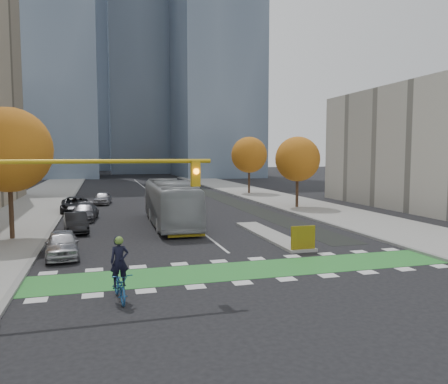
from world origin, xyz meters
TOP-DOWN VIEW (x-y plane):
  - ground at (0.00, 0.00)m, footprint 300.00×300.00m
  - sidewalk_west at (-13.50, 20.00)m, footprint 7.00×120.00m
  - sidewalk_east at (13.50, 20.00)m, footprint 7.00×120.00m
  - curb_west at (-10.00, 20.00)m, footprint 0.30×120.00m
  - curb_east at (10.00, 20.00)m, footprint 0.30×120.00m
  - bike_crossing at (0.00, 1.50)m, footprint 20.00×3.00m
  - centre_line at (0.00, 40.00)m, footprint 0.15×70.00m
  - bike_lane_paint at (7.50, 30.00)m, footprint 2.50×50.00m
  - median_island at (4.00, 9.00)m, footprint 1.60×10.00m
  - hazard_board at (4.00, 4.20)m, footprint 1.40×0.12m
  - tower_nw at (-18.00, 90.00)m, footprint 22.00×22.00m
  - tower_nc at (6.00, 110.00)m, footprint 20.00×20.00m
  - tower_ne at (20.00, 85.00)m, footprint 18.00×24.00m
  - tower_far at (-4.00, 140.00)m, footprint 26.00×26.00m
  - tree_west at (-12.00, 12.00)m, footprint 5.20×5.20m
  - tree_east_near at (12.00, 22.00)m, footprint 4.40×4.40m
  - tree_east_far at (12.50, 38.00)m, footprint 4.80×4.80m
  - traffic_signal_west at (-7.93, -0.51)m, footprint 8.53×0.56m
  - cyclist at (-6.01, -1.25)m, footprint 0.98×2.15m
  - bus at (-1.58, 15.28)m, footprint 3.04×12.16m
  - parked_car_a at (-8.63, 6.54)m, footprint 1.96×4.21m
  - parked_car_b at (-8.34, 13.91)m, footprint 1.93×4.25m
  - parked_car_c at (-7.97, 19.46)m, footprint 2.39×4.80m
  - parked_car_d at (-9.00, 24.46)m, footprint 2.63×5.30m
  - parked_car_e at (-6.50, 30.80)m, footprint 2.13×4.15m

SIDE VIEW (x-z plane):
  - ground at x=0.00m, z-range 0.00..0.00m
  - centre_line at x=0.00m, z-range 0.00..0.01m
  - bike_lane_paint at x=7.50m, z-range 0.00..0.01m
  - bike_crossing at x=0.00m, z-range 0.00..0.01m
  - sidewalk_west at x=-13.50m, z-range 0.00..0.15m
  - sidewalk_east at x=13.50m, z-range 0.00..0.15m
  - curb_west at x=-10.00m, z-range -0.01..0.15m
  - curb_east at x=10.00m, z-range -0.01..0.15m
  - median_island at x=4.00m, z-range 0.00..0.16m
  - parked_car_c at x=-7.97m, z-range 0.00..1.34m
  - parked_car_b at x=-8.34m, z-range 0.00..1.35m
  - parked_car_e at x=-6.50m, z-range 0.00..1.35m
  - parked_car_a at x=-8.63m, z-range 0.00..1.40m
  - parked_car_d at x=-9.00m, z-range 0.00..1.44m
  - cyclist at x=-6.01m, z-range -0.40..1.99m
  - hazard_board at x=4.00m, z-range 0.15..1.45m
  - bus at x=-1.58m, z-range 0.00..3.37m
  - traffic_signal_west at x=-7.93m, z-range 1.43..6.63m
  - tree_east_near at x=12.00m, z-range 1.33..8.40m
  - tree_east_far at x=12.50m, z-range 1.42..9.07m
  - tree_west at x=-12.00m, z-range 1.50..9.73m
  - tower_ne at x=20.00m, z-range 0.00..60.00m
  - tower_nw at x=-18.00m, z-range 0.00..70.00m
  - tower_far at x=-4.00m, z-range 0.00..80.00m
  - tower_nc at x=6.00m, z-range 0.00..90.00m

